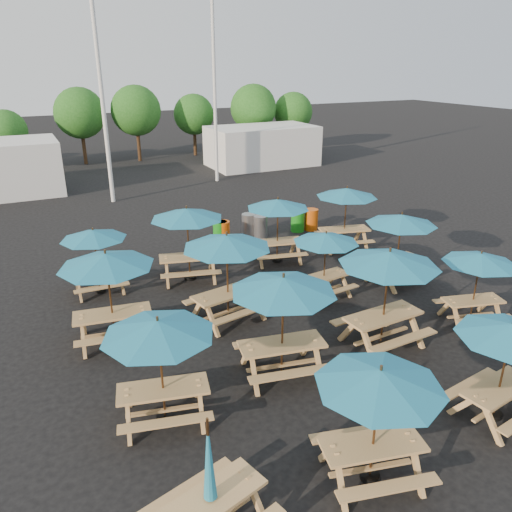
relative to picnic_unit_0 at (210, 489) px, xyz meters
name	(u,v)px	position (x,y,z in m)	size (l,w,h in m)	color
ground	(279,308)	(4.46, 6.10, -0.90)	(120.00, 120.00, 0.00)	black
picnic_unit_0	(210,489)	(0.00, 0.00, 0.00)	(2.04, 1.89, 2.18)	#B2844F
picnic_unit_1	(158,333)	(0.11, 2.85, 1.09)	(2.60, 2.60, 2.28)	#B2844F
picnic_unit_2	(106,265)	(-0.19, 6.35, 1.23)	(2.64, 2.64, 2.45)	#B2844F
picnic_unit_3	(94,238)	(-0.02, 9.49, 0.90)	(2.00, 2.00, 2.06)	#B2844F
picnic_unit_4	(380,384)	(2.85, -0.17, 1.05)	(2.56, 2.56, 2.24)	#B2844F
picnic_unit_5	(283,290)	(2.96, 3.19, 1.25)	(2.74, 2.74, 2.47)	#B2844F
picnic_unit_6	(227,246)	(2.88, 6.13, 1.28)	(2.79, 2.79, 2.50)	#B2844F
picnic_unit_7	(187,217)	(2.82, 9.20, 1.23)	(2.82, 2.82, 2.44)	#B2844F
picnic_unit_8	(510,336)	(6.13, 0.01, 0.98)	(2.32, 2.32, 2.16)	#B2844F
picnic_unit_9	(389,264)	(5.85, 3.22, 1.33)	(2.56, 2.56, 2.55)	#B2844F
picnic_unit_10	(326,241)	(6.06, 6.20, 0.89)	(2.17, 2.17, 2.06)	#B2844F
picnic_unit_11	(278,207)	(6.14, 9.32, 1.11)	(2.62, 2.62, 2.31)	#B2844F
picnic_unit_13	(480,262)	(8.83, 3.07, 0.89)	(2.39, 2.39, 2.05)	#B2844F
picnic_unit_14	(401,223)	(8.74, 6.05, 1.12)	(2.54, 2.54, 2.31)	#B2844F
picnic_unit_15	(347,196)	(9.05, 9.37, 1.17)	(2.76, 2.76, 2.38)	#B2844F
waste_bin_0	(223,232)	(5.11, 11.89, -0.44)	(0.56, 0.56, 0.90)	#CF520C
waste_bin_1	(220,233)	(5.02, 11.92, -0.44)	(0.56, 0.56, 0.90)	#178018
waste_bin_2	(249,225)	(6.44, 12.34, -0.44)	(0.56, 0.56, 0.90)	gray
waste_bin_3	(260,227)	(6.76, 11.90, -0.44)	(0.56, 0.56, 0.90)	gray
waste_bin_4	(298,221)	(8.51, 11.91, -0.44)	(0.56, 0.56, 0.90)	#178018
waste_bin_5	(311,220)	(9.11, 11.80, -0.44)	(0.56, 0.56, 0.90)	#CF520C
mast_0	(100,77)	(2.46, 20.10, 5.10)	(0.20, 0.20, 12.00)	silver
mast_1	(214,74)	(8.96, 22.10, 5.10)	(0.20, 0.20, 12.00)	silver
event_tent_1	(262,146)	(13.46, 25.10, 0.40)	(7.00, 4.00, 2.60)	silver
tree_2	(6,131)	(-1.93, 29.75, 1.73)	(2.59, 2.59, 3.93)	#382314
tree_3	(80,113)	(2.71, 30.82, 2.51)	(3.36, 3.36, 5.09)	#382314
tree_4	(136,111)	(6.36, 30.36, 2.56)	(3.41, 3.41, 5.17)	#382314
tree_5	(194,114)	(10.68, 30.77, 2.08)	(2.94, 2.94, 4.45)	#382314
tree_6	(253,108)	(14.69, 28.99, 2.53)	(3.38, 3.38, 5.13)	#382314
tree_7	(293,112)	(18.08, 29.02, 2.10)	(2.95, 2.95, 4.48)	#382314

